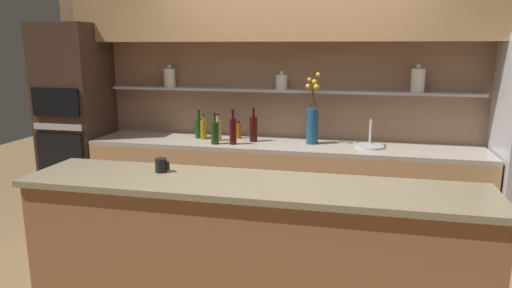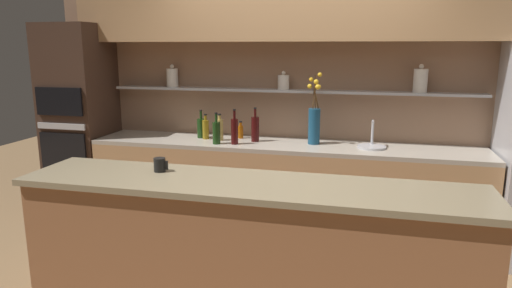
{
  "view_description": "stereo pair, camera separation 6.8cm",
  "coord_description": "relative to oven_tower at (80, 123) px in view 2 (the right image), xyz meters",
  "views": [
    {
      "loc": [
        0.63,
        -3.01,
        1.84
      ],
      "look_at": [
        -0.15,
        0.42,
        1.08
      ],
      "focal_mm": 32.0,
      "sensor_mm": 36.0,
      "label": 1
    },
    {
      "loc": [
        0.7,
        -2.99,
        1.84
      ],
      "look_at": [
        -0.15,
        0.42,
        1.08
      ],
      "focal_mm": 32.0,
      "sensor_mm": 36.0,
      "label": 2
    }
  ],
  "objects": [
    {
      "name": "island_counter",
      "position": [
        2.29,
        -1.63,
        -0.52
      ],
      "size": [
        2.9,
        0.61,
        1.02
      ],
      "color": "#99603D",
      "rests_on": "ground_plane"
    },
    {
      "name": "oven_tower",
      "position": [
        0.0,
        0.0,
        0.0
      ],
      "size": [
        0.61,
        0.64,
        2.07
      ],
      "color": "#3D281E",
      "rests_on": "ground_plane"
    },
    {
      "name": "bottle_wine_4",
      "position": [
        1.92,
        0.04,
        0.01
      ],
      "size": [
        0.08,
        0.08,
        0.34
      ],
      "color": "#380C0C",
      "rests_on": "back_counter_unit"
    },
    {
      "name": "bottle_oil_1",
      "position": [
        1.41,
        0.04,
        -0.01
      ],
      "size": [
        0.06,
        0.06,
        0.25
      ],
      "color": "olive",
      "rests_on": "back_counter_unit"
    },
    {
      "name": "bottle_wine_3",
      "position": [
        1.34,
        0.09,
        -0.01
      ],
      "size": [
        0.08,
        0.08,
        0.29
      ],
      "color": "#193814",
      "rests_on": "back_counter_unit"
    },
    {
      "name": "sink_fixture",
      "position": [
        3.04,
        0.01,
        -0.09
      ],
      "size": [
        0.26,
        0.26,
        0.25
      ],
      "color": "#B7B7BC",
      "rests_on": "back_counter_unit"
    },
    {
      "name": "back_counter_unit",
      "position": [
        2.21,
        0.0,
        -0.57
      ],
      "size": [
        3.76,
        0.62,
        0.92
      ],
      "color": "tan",
      "rests_on": "ground_plane"
    },
    {
      "name": "bottle_spirit_2",
      "position": [
        1.57,
        0.01,
        -0.0
      ],
      "size": [
        0.07,
        0.07,
        0.27
      ],
      "color": "tan",
      "rests_on": "back_counter_unit"
    },
    {
      "name": "back_wall_unit",
      "position": [
        2.29,
        0.29,
        0.52
      ],
      "size": [
        5.2,
        0.44,
        2.6
      ],
      "color": "#937056",
      "rests_on": "ground_plane"
    },
    {
      "name": "bottle_wine_0",
      "position": [
        1.76,
        -0.13,
        0.02
      ],
      "size": [
        0.07,
        0.07,
        0.34
      ],
      "color": "#380C0C",
      "rests_on": "back_counter_unit"
    },
    {
      "name": "bottle_sauce_5",
      "position": [
        1.74,
        0.16,
        -0.04
      ],
      "size": [
        0.05,
        0.05,
        0.18
      ],
      "color": "#9E4C0A",
      "rests_on": "back_counter_unit"
    },
    {
      "name": "flower_vase",
      "position": [
        2.5,
        0.06,
        0.1
      ],
      "size": [
        0.13,
        0.14,
        0.68
      ],
      "color": "navy",
      "rests_on": "back_counter_unit"
    },
    {
      "name": "coffee_mug",
      "position": [
        1.66,
        -1.54,
        0.03
      ],
      "size": [
        0.1,
        0.08,
        0.09
      ],
      "color": "black",
      "rests_on": "island_counter"
    },
    {
      "name": "bottle_wine_6",
      "position": [
        1.59,
        -0.16,
        -0.0
      ],
      "size": [
        0.07,
        0.07,
        0.3
      ],
      "color": "#193814",
      "rests_on": "back_counter_unit"
    }
  ]
}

